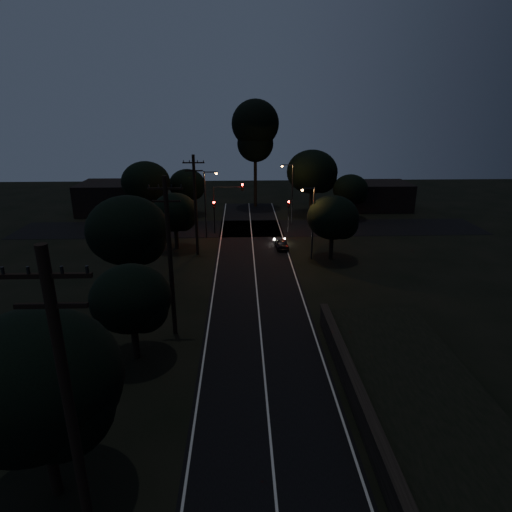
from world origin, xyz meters
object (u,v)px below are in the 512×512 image
signal_right (288,210)px  signal_mast (228,199)px  tall_pine (255,130)px  utility_pole_far (195,204)px  signal_left (214,211)px  car (282,243)px  streetlight_a (207,200)px  utility_pole_mid (170,256)px  streetlight_c (312,218)px  streetlight_b (291,190)px  utility_pole_near (75,440)px

signal_right → signal_mast: size_ratio=0.66×
tall_pine → utility_pole_far: bearing=-106.9°
signal_left → car: signal_left is taller
utility_pole_far → streetlight_a: size_ratio=1.31×
utility_pole_far → utility_pole_mid: bearing=-90.0°
tall_pine → streetlight_c: 26.49m
tall_pine → signal_right: bearing=-76.5°
streetlight_b → car: (-2.11, -10.39, -4.06)m
utility_pole_near → streetlight_c: size_ratio=1.60×
signal_right → signal_mast: signal_mast is taller
utility_pole_near → signal_mast: (3.09, 41.99, -1.91)m
signal_mast → streetlight_b: size_ratio=0.78×
tall_pine → car: size_ratio=4.79×
utility_pole_far → signal_left: (1.40, 7.99, -2.65)m
streetlight_a → signal_left: bearing=70.4°
signal_mast → tall_pine: bearing=75.4°
utility_pole_mid → streetlight_c: bearing=51.7°
utility_pole_far → streetlight_b: bearing=46.7°
signal_mast → streetlight_b: (8.22, 4.01, 0.30)m
utility_pole_near → utility_pole_far: 34.01m
signal_left → car: bearing=-39.3°
signal_mast → streetlight_c: bearing=-48.8°
utility_pole_far → signal_mast: (3.09, 7.99, -1.15)m
utility_pole_mid → streetlight_b: bearing=68.7°
streetlight_b → signal_right: bearing=-100.0°
utility_pole_mid → streetlight_a: size_ratio=1.38×
utility_pole_mid → streetlight_a: utility_pole_mid is taller
streetlight_b → tall_pine: bearing=111.4°
streetlight_a → car: size_ratio=2.38×
utility_pole_near → signal_right: 43.44m
signal_right → streetlight_a: size_ratio=0.51×
utility_pole_near → streetlight_a: (0.69, 40.00, -1.61)m
signal_left → car: 10.33m
signal_mast → car: (6.11, -6.39, -3.77)m
utility_pole_far → signal_mast: 8.64m
utility_pole_mid → car: (9.20, 18.61, -5.16)m
utility_pole_mid → signal_right: utility_pole_mid is taller
streetlight_a → streetlight_c: size_ratio=1.07×
utility_pole_far → streetlight_c: size_ratio=1.40×
tall_pine → streetlight_a: 19.44m
utility_pole_far → utility_pole_near: bearing=-90.0°
signal_right → streetlight_c: 10.18m
utility_pole_near → streetlight_c: (11.83, 32.00, -1.89)m
utility_pole_far → tall_pine: (7.00, 23.00, 6.16)m
tall_pine → signal_left: tall_pine is taller
streetlight_a → streetlight_c: bearing=-35.7°
utility_pole_far → signal_mast: utility_pole_far is taller
streetlight_b → streetlight_a: bearing=-150.5°
tall_pine → signal_mast: size_ratio=2.58×
utility_pole_near → signal_right: utility_pole_near is taller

